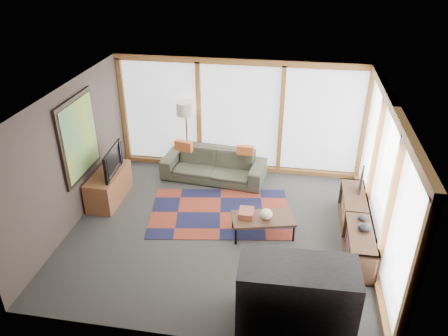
% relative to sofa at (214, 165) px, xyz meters
% --- Properties ---
extents(ground, '(5.50, 5.50, 0.00)m').
position_rel_sofa_xyz_m(ground, '(0.49, -1.90, -0.33)').
color(ground, '#2E2E2B').
rests_on(ground, ground).
extents(room_envelope, '(5.52, 5.02, 2.62)m').
position_rel_sofa_xyz_m(room_envelope, '(0.98, -1.33, 1.21)').
color(room_envelope, '#443933').
rests_on(room_envelope, ground).
extents(rug, '(2.97, 2.16, 0.01)m').
position_rel_sofa_xyz_m(rug, '(0.38, -1.34, -0.32)').
color(rug, maroon).
rests_on(rug, ground).
extents(sofa, '(2.34, 1.11, 0.66)m').
position_rel_sofa_xyz_m(sofa, '(0.00, 0.00, 0.00)').
color(sofa, '#363A2A').
rests_on(sofa, ground).
extents(pillow_left, '(0.42, 0.21, 0.22)m').
position_rel_sofa_xyz_m(pillow_left, '(-0.66, -0.04, 0.44)').
color(pillow_left, '#BC5926').
rests_on(pillow_left, sofa).
extents(pillow_right, '(0.37, 0.12, 0.20)m').
position_rel_sofa_xyz_m(pillow_right, '(0.70, -0.01, 0.43)').
color(pillow_right, '#BC5926').
rests_on(pillow_right, sofa).
extents(floor_lamp, '(0.41, 0.41, 1.65)m').
position_rel_sofa_xyz_m(floor_lamp, '(-0.68, 0.34, 0.49)').
color(floor_lamp, black).
rests_on(floor_lamp, ground).
extents(coffee_table, '(1.22, 0.82, 0.37)m').
position_rel_sofa_xyz_m(coffee_table, '(1.27, -1.90, -0.14)').
color(coffee_table, black).
rests_on(coffee_table, ground).
extents(book_stack, '(0.26, 0.32, 0.11)m').
position_rel_sofa_xyz_m(book_stack, '(0.96, -1.88, 0.10)').
color(book_stack, brown).
rests_on(book_stack, coffee_table).
extents(vase, '(0.24, 0.24, 0.19)m').
position_rel_sofa_xyz_m(vase, '(1.32, -1.92, 0.14)').
color(vase, silver).
rests_on(vase, coffee_table).
extents(bookshelf, '(0.43, 2.38, 0.60)m').
position_rel_sofa_xyz_m(bookshelf, '(2.92, -1.79, -0.03)').
color(bookshelf, black).
rests_on(bookshelf, ground).
extents(bowl_a, '(0.25, 0.25, 0.11)m').
position_rel_sofa_xyz_m(bowl_a, '(2.96, -2.29, 0.32)').
color(bowl_a, black).
rests_on(bowl_a, bookshelf).
extents(bowl_b, '(0.20, 0.20, 0.08)m').
position_rel_sofa_xyz_m(bowl_b, '(2.96, -2.00, 0.31)').
color(bowl_b, black).
rests_on(bowl_b, bookshelf).
extents(shelf_picture, '(0.11, 0.35, 0.45)m').
position_rel_sofa_xyz_m(shelf_picture, '(3.01, -1.02, 0.49)').
color(shelf_picture, black).
rests_on(shelf_picture, bookshelf).
extents(tv_console, '(0.52, 1.25, 0.63)m').
position_rel_sofa_xyz_m(tv_console, '(-1.95, -1.23, -0.02)').
color(tv_console, brown).
rests_on(tv_console, ground).
extents(television, '(0.19, 0.97, 0.55)m').
position_rel_sofa_xyz_m(television, '(-1.89, -1.23, 0.57)').
color(television, black).
rests_on(television, tv_console).
extents(bar_counter, '(1.63, 0.80, 1.02)m').
position_rel_sofa_xyz_m(bar_counter, '(1.90, -3.87, 0.18)').
color(bar_counter, black).
rests_on(bar_counter, ground).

